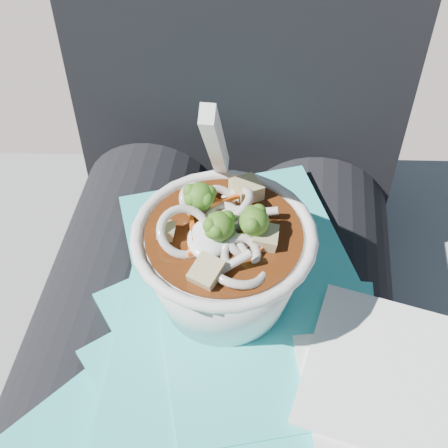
# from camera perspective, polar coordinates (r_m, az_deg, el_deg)

# --- Properties ---
(stone_ledge) EXTENTS (1.04, 0.59, 0.45)m
(stone_ledge) POSITION_cam_1_polar(r_m,az_deg,el_deg) (0.92, 0.13, -15.11)
(stone_ledge) COLOR gray
(stone_ledge) RESTS_ON ground
(lap) EXTENTS (0.34, 0.48, 0.16)m
(lap) POSITION_cam_1_polar(r_m,az_deg,el_deg) (0.58, -1.67, -14.14)
(lap) COLOR black
(lap) RESTS_ON stone_ledge
(person_body) EXTENTS (0.34, 0.94, 1.00)m
(person_body) POSITION_cam_1_polar(r_m,az_deg,el_deg) (0.61, -0.48, -5.45)
(person_body) COLOR black
(person_body) RESTS_ON ground
(plastic_bag) EXTENTS (0.29, 0.43, 0.02)m
(plastic_bag) POSITION_cam_1_polar(r_m,az_deg,el_deg) (0.50, 0.42, -11.17)
(plastic_bag) COLOR #2FC6C5
(plastic_bag) RESTS_ON lap
(napkins) EXTENTS (0.15, 0.16, 0.01)m
(napkins) POSITION_cam_1_polar(r_m,az_deg,el_deg) (0.48, 14.94, -14.18)
(napkins) COLOR white
(napkins) RESTS_ON plastic_bag
(udon_bowl) EXTENTS (0.14, 0.15, 0.19)m
(udon_bowl) POSITION_cam_1_polar(r_m,az_deg,el_deg) (0.48, -0.03, -3.00)
(udon_bowl) COLOR white
(udon_bowl) RESTS_ON plastic_bag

